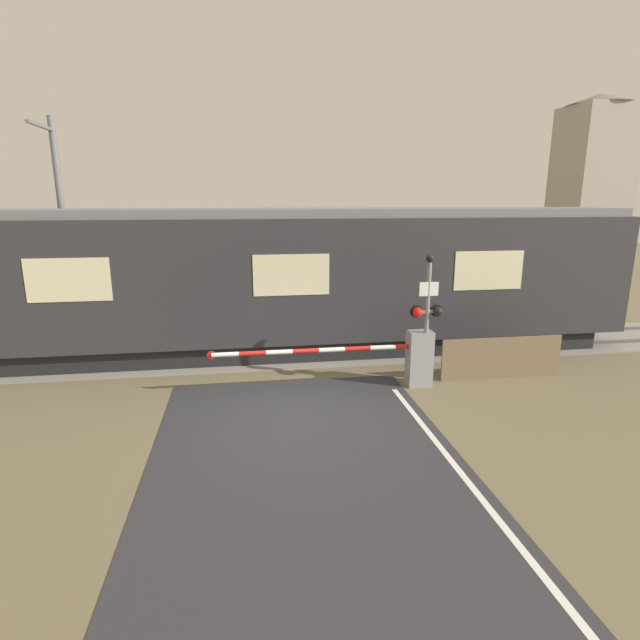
{
  "coord_description": "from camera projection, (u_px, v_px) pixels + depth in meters",
  "views": [
    {
      "loc": [
        -0.99,
        -10.04,
        4.58
      ],
      "look_at": [
        0.84,
        1.87,
        1.63
      ],
      "focal_mm": 28.0,
      "sensor_mm": 36.0,
      "label": 1
    }
  ],
  "objects": [
    {
      "name": "train",
      "position": [
        287.0,
        281.0,
        14.7
      ],
      "size": [
        20.42,
        2.74,
        4.29
      ],
      "color": "black",
      "rests_on": "ground_plane"
    },
    {
      "name": "catenary_pole",
      "position": [
        64.0,
        230.0,
        15.34
      ],
      "size": [
        0.2,
        1.9,
        6.93
      ],
      "color": "slate",
      "rests_on": "ground_plane"
    },
    {
      "name": "distant_building",
      "position": [
        591.0,
        178.0,
        37.25
      ],
      "size": [
        4.77,
        4.77,
        11.9
      ],
      "color": "#9E998E",
      "rests_on": "ground_plane"
    },
    {
      "name": "crossing_barrier",
      "position": [
        405.0,
        357.0,
        12.34
      ],
      "size": [
        5.46,
        0.44,
        1.4
      ],
      "color": "gray",
      "rests_on": "ground_plane"
    },
    {
      "name": "track_bed",
      "position": [
        280.0,
        352.0,
        15.18
      ],
      "size": [
        36.0,
        3.2,
        0.13
      ],
      "color": "gray",
      "rests_on": "ground_plane"
    },
    {
      "name": "roadside_fence",
      "position": [
        501.0,
        358.0,
        12.92
      ],
      "size": [
        3.26,
        0.06,
        1.1
      ],
      "color": "#726047",
      "rests_on": "ground_plane"
    },
    {
      "name": "ground_plane",
      "position": [
        295.0,
        414.0,
        10.88
      ],
      "size": [
        80.0,
        80.0,
        0.0
      ],
      "primitive_type": "plane",
      "color": "#6B6047"
    },
    {
      "name": "signal_post",
      "position": [
        427.0,
        314.0,
        12.0
      ],
      "size": [
        0.81,
        0.26,
        3.29
      ],
      "color": "gray",
      "rests_on": "ground_plane"
    }
  ]
}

